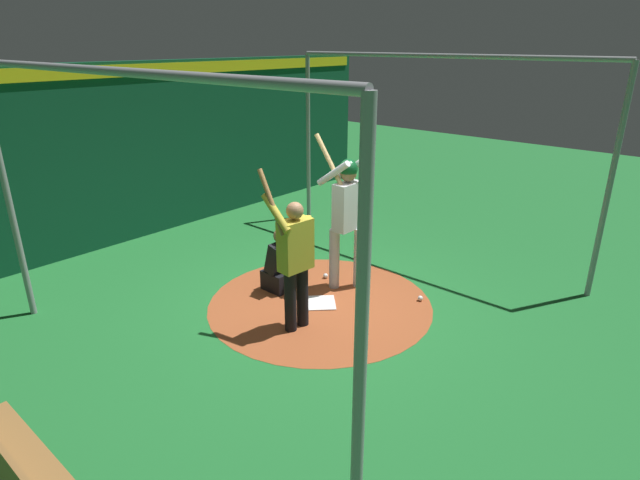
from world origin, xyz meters
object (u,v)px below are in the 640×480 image
(visitor, at_px, (295,257))
(bench, at_px, (16,466))
(home_plate, at_px, (320,303))
(batter, at_px, (347,210))
(catcher, at_px, (281,266))
(baseball_0, at_px, (326,276))
(baseball_1, at_px, (420,298))

(visitor, xyz_separation_m, bench, (0.34, -3.39, -0.52))
(home_plate, distance_m, batter, 1.35)
(batter, xyz_separation_m, catcher, (-0.64, -0.69, -0.81))
(baseball_0, relative_size, baseball_1, 1.00)
(catcher, bearing_deg, home_plate, 2.49)
(home_plate, xyz_separation_m, baseball_1, (1.01, 0.99, 0.03))
(baseball_0, bearing_deg, home_plate, -54.64)
(catcher, xyz_separation_m, bench, (1.24, -4.02, 0.07))
(catcher, height_order, bench, catcher)
(batter, bearing_deg, visitor, -78.94)
(catcher, distance_m, bench, 4.21)
(catcher, height_order, baseball_0, catcher)
(home_plate, relative_size, baseball_0, 5.68)
(bench, bearing_deg, catcher, 107.18)
(home_plate, xyz_separation_m, batter, (-0.08, 0.66, 1.17))
(home_plate, xyz_separation_m, visitor, (0.18, -0.67, 0.95))
(home_plate, height_order, baseball_0, baseball_0)
(batter, relative_size, visitor, 1.10)
(home_plate, relative_size, baseball_1, 5.68)
(catcher, height_order, visitor, visitor)
(bench, bearing_deg, visitor, 95.82)
(baseball_1, bearing_deg, bench, -95.44)
(baseball_0, xyz_separation_m, baseball_1, (1.48, 0.32, 0.00))
(bench, distance_m, baseball_1, 5.08)
(baseball_1, bearing_deg, visitor, -116.50)
(home_plate, bearing_deg, visitor, -74.76)
(bench, relative_size, baseball_0, 23.36)
(catcher, xyz_separation_m, baseball_1, (1.72, 1.02, -0.33))
(bench, height_order, baseball_0, bench)
(home_plate, bearing_deg, batter, 96.70)
(home_plate, bearing_deg, baseball_1, 44.41)
(bench, distance_m, baseball_0, 4.85)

